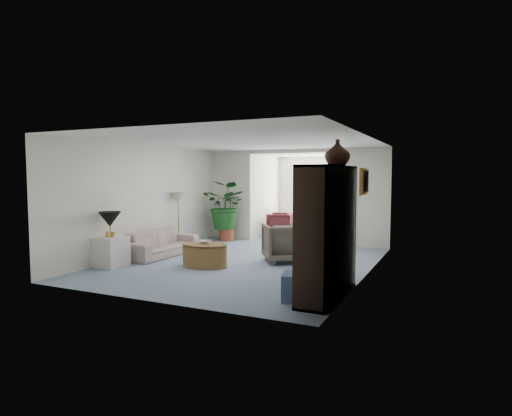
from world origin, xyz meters
The scene contains 26 objects.
floor centered at (0.00, 0.00, 0.00)m, with size 6.00×6.00×0.00m, color #8B9AB7.
sunroom_floor centered at (0.00, 4.10, 0.00)m, with size 2.60×2.60×0.00m, color #8B9AB7.
back_pier_left centered at (-1.90, 3.00, 1.25)m, with size 1.20×0.12×2.50m, color silver.
back_pier_right centered at (1.90, 3.00, 1.25)m, with size 1.20×0.12×2.50m, color silver.
back_header centered at (0.00, 3.00, 2.45)m, with size 2.60×0.12×0.10m, color silver.
window_pane centered at (0.00, 5.18, 1.40)m, with size 2.20×0.02×1.50m, color white.
window_blinds centered at (0.00, 5.15, 1.40)m, with size 2.20×0.02×1.50m, color white.
framed_picture centered at (2.46, -0.10, 1.70)m, with size 0.04×0.50×0.40m, color beige.
sofa centered at (-2.05, -0.06, 0.28)m, with size 1.93×0.76×0.56m, color beige.
end_table centered at (-2.25, -1.41, 0.30)m, with size 0.54×0.54×0.59m, color silver.
table_lamp centered at (-2.25, -1.41, 0.94)m, with size 0.44×0.44×0.30m, color black.
floor_lamp centered at (-2.35, 1.04, 1.25)m, with size 0.36×0.36×0.28m, color beige.
coffee_table centered at (-0.56, -0.63, 0.23)m, with size 0.95×0.95×0.45m, color olive.
coffee_bowl centered at (-0.61, -0.53, 0.48)m, with size 0.22×0.22×0.06m, color silver.
coffee_cup centered at (-0.41, -0.73, 0.50)m, with size 0.10×0.10×0.10m, color beige.
wingback_chair centered at (0.72, 0.50, 0.40)m, with size 0.86×0.89×0.81m, color #675E51.
side_table_dark centered at (1.42, 0.80, 0.31)m, with size 0.52×0.42×0.63m, color black.
entertainment_cabinet centered at (2.23, -1.67, 0.98)m, with size 0.47×1.76×1.95m, color black.
cabinet_urn centered at (2.23, -1.17, 2.16)m, with size 0.40×0.40×0.42m, color black.
ottoman centered at (1.91, -2.01, 0.19)m, with size 0.49×0.49×0.39m, color slate.
plant_pot centered at (-1.81, 2.56, 0.16)m, with size 0.40×0.40×0.32m, color #9C412D.
house_plant centered at (-1.81, 2.56, 0.99)m, with size 1.20×1.04×1.33m, color #1B511D.
sunroom_chair_blue centered at (0.64, 4.23, 0.33)m, with size 0.70×0.72×0.66m, color slate.
sunroom_chair_maroon centered at (-0.86, 4.23, 0.34)m, with size 0.73×0.75×0.68m, color #531C1F.
sunroom_table centered at (-0.11, 4.98, 0.25)m, with size 0.42×0.32×0.51m, color olive.
shelf_clutter centered at (2.18, -1.81, 1.09)m, with size 0.30×1.18×1.06m.
Camera 1 is at (3.95, -7.90, 1.81)m, focal length 30.40 mm.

